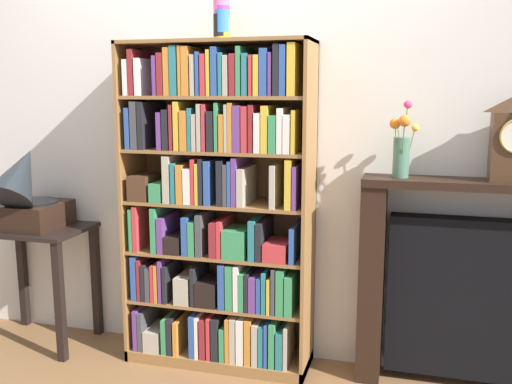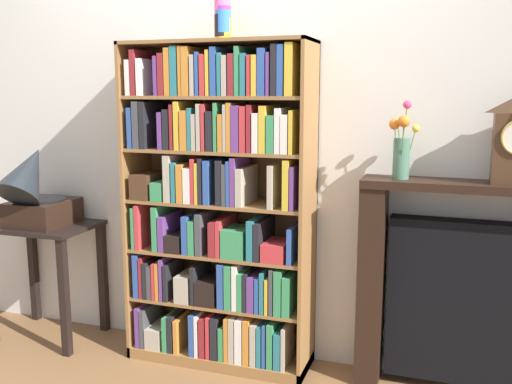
# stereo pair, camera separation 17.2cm
# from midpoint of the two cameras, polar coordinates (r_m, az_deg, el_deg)

# --- Properties ---
(ground_plane) EXTENTS (8.10, 6.40, 0.02)m
(ground_plane) POSITION_cam_midpoint_polar(r_m,az_deg,el_deg) (3.24, -2.58, -17.11)
(ground_plane) COLOR brown
(wall_back) EXTENTS (5.10, 0.08, 2.60)m
(wall_back) POSITION_cam_midpoint_polar(r_m,az_deg,el_deg) (3.11, 1.39, 6.96)
(wall_back) COLOR silver
(wall_back) RESTS_ON ground
(bookshelf) EXTENTS (0.99, 0.32, 1.72)m
(bookshelf) POSITION_cam_midpoint_polar(r_m,az_deg,el_deg) (3.02, -2.11, -2.03)
(bookshelf) COLOR olive
(bookshelf) RESTS_ON ground
(cup_stack) EXTENTS (0.08, 0.09, 0.21)m
(cup_stack) POSITION_cam_midpoint_polar(r_m,az_deg,el_deg) (2.99, -1.64, 16.86)
(cup_stack) COLOR yellow
(cup_stack) RESTS_ON bookshelf
(side_table_left) EXTENTS (0.58, 0.43, 0.70)m
(side_table_left) POSITION_cam_midpoint_polar(r_m,az_deg,el_deg) (3.59, -19.00, -5.85)
(side_table_left) COLOR black
(side_table_left) RESTS_ON ground
(gramophone) EXTENTS (0.32, 0.47, 0.52)m
(gramophone) POSITION_cam_midpoint_polar(r_m,az_deg,el_deg) (3.46, -19.94, 0.17)
(gramophone) COLOR black
(gramophone) RESTS_ON side_table_left
(fireplace_mantel) EXTENTS (1.20, 0.23, 1.05)m
(fireplace_mantel) POSITION_cam_midpoint_polar(r_m,az_deg,el_deg) (3.00, 23.60, -9.32)
(fireplace_mantel) COLOR black
(fireplace_mantel) RESTS_ON ground
(flower_vase) EXTENTS (0.14, 0.15, 0.37)m
(flower_vase) POSITION_cam_midpoint_polar(r_m,az_deg,el_deg) (2.81, 16.06, 4.23)
(flower_vase) COLOR #4C7A60
(flower_vase) RESTS_ON fireplace_mantel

